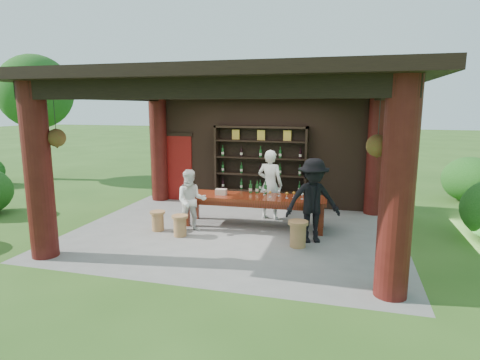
% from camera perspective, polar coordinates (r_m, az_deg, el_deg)
% --- Properties ---
extents(ground, '(90.00, 90.00, 0.00)m').
position_cam_1_polar(ground, '(9.33, -0.65, -7.40)').
color(ground, '#2D5119').
rests_on(ground, ground).
extents(pavilion, '(7.50, 6.00, 3.60)m').
position_cam_1_polar(pavilion, '(9.32, -0.03, 5.97)').
color(pavilion, slate).
rests_on(pavilion, ground).
extents(wine_shelf, '(2.64, 0.40, 2.32)m').
position_cam_1_polar(wine_shelf, '(11.37, 2.92, 1.87)').
color(wine_shelf, black).
rests_on(wine_shelf, ground).
extents(tasting_table, '(3.44, 1.00, 0.75)m').
position_cam_1_polar(tasting_table, '(9.60, 2.03, -2.96)').
color(tasting_table, '#521F0B').
rests_on(tasting_table, ground).
extents(stool_near_left, '(0.36, 0.36, 0.48)m').
position_cam_1_polar(stool_near_left, '(9.07, -8.54, -6.36)').
color(stool_near_left, olive).
rests_on(stool_near_left, ground).
extents(stool_near_right, '(0.42, 0.42, 0.55)m').
position_cam_1_polar(stool_near_right, '(8.40, 8.24, -7.49)').
color(stool_near_right, olive).
rests_on(stool_near_right, ground).
extents(stool_far_left, '(0.35, 0.35, 0.46)m').
position_cam_1_polar(stool_far_left, '(9.56, -11.62, -5.63)').
color(stool_far_left, olive).
rests_on(stool_far_left, ground).
extents(host, '(0.71, 0.53, 1.79)m').
position_cam_1_polar(host, '(10.21, 4.30, -0.67)').
color(host, white).
rests_on(host, ground).
extents(guest_woman, '(0.86, 0.77, 1.45)m').
position_cam_1_polar(guest_woman, '(9.27, -6.95, -2.95)').
color(guest_woman, white).
rests_on(guest_woman, ground).
extents(guest_man, '(1.32, 1.03, 1.80)m').
position_cam_1_polar(guest_man, '(8.59, 10.32, -2.92)').
color(guest_man, black).
rests_on(guest_man, ground).
extents(table_bottles, '(0.46, 0.11, 0.31)m').
position_cam_1_polar(table_bottles, '(9.84, 2.53, -1.01)').
color(table_bottles, '#194C1E').
rests_on(table_bottles, tasting_table).
extents(table_glasses, '(1.00, 0.27, 0.15)m').
position_cam_1_polar(table_glasses, '(9.48, 6.07, -2.00)').
color(table_glasses, silver).
rests_on(table_glasses, tasting_table).
extents(napkin_basket, '(0.27, 0.19, 0.14)m').
position_cam_1_polar(napkin_basket, '(9.69, -2.70, -1.70)').
color(napkin_basket, '#BF6672').
rests_on(napkin_basket, tasting_table).
extents(shrubs, '(18.96, 8.92, 1.36)m').
position_cam_1_polar(shrubs, '(10.09, 11.03, -3.03)').
color(shrubs, '#194C14').
rests_on(shrubs, ground).
extents(trees, '(21.08, 10.69, 4.80)m').
position_cam_1_polar(trees, '(9.84, 17.94, 12.92)').
color(trees, '#3F2819').
rests_on(trees, ground).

